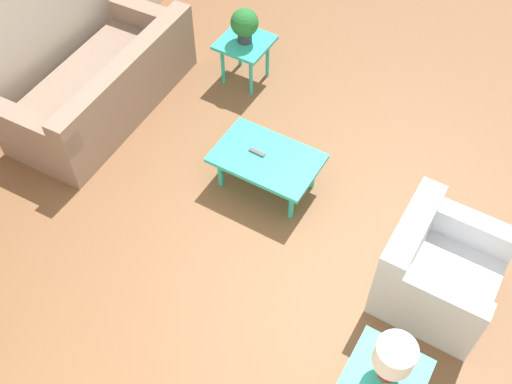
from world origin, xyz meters
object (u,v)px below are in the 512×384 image
Objects in this scene: armchair at (435,271)px; side_table_plant at (245,47)px; side_table_lamp at (384,379)px; potted_plant at (245,24)px; table_lamp at (394,358)px; coffee_table at (267,160)px; sofa at (106,87)px.

side_table_plant is (2.66, -1.51, 0.11)m from armchair.
side_table_lamp is 3.72m from potted_plant.
armchair is 2.14× the size of table_lamp.
side_table_plant is at bearing -51.56° from coffee_table.
coffee_table is at bearing 85.01° from sofa.
side_table_plant is at bearing 136.02° from sofa.
side_table_lamp reaches higher than coffee_table.
coffee_table is 1.54m from side_table_plant.
armchair is (-3.65, 0.40, 0.04)m from sofa.
table_lamp is (-3.65, 1.46, 0.50)m from sofa.
armchair is at bearing 81.34° from sofa.
side_table_lamp is 1.27× the size of table_lamp.
side_table_lamp is at bearing 65.73° from sofa.
potted_plant reaches higher than side_table_plant.
table_lamp reaches higher than side_table_plant.
potted_plant is 3.71m from table_lamp.
armchair is 1.74m from coffee_table.
coffee_table is 1.83× the size of side_table_plant.
armchair is at bearing 169.69° from coffee_table.
table_lamp is at bearing 141.18° from coffee_table.
sofa is 1.50m from side_table_plant.
sofa is at bearing -21.82° from table_lamp.
sofa is at bearing -21.82° from side_table_lamp.
coffee_table is 2.24m from table_lamp.
side_table_plant is 1.27× the size of table_lamp.
coffee_table is (1.71, -0.31, 0.03)m from armchair.
side_table_lamp is at bearing -179.95° from armchair.
sofa is 5.74× the size of potted_plant.
sofa is 4.10× the size of side_table_lamp.
table_lamp is at bearing -179.95° from armchair.
side_table_plant is at bearing -44.06° from table_lamp.
side_table_plant is 1.00× the size of side_table_lamp.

